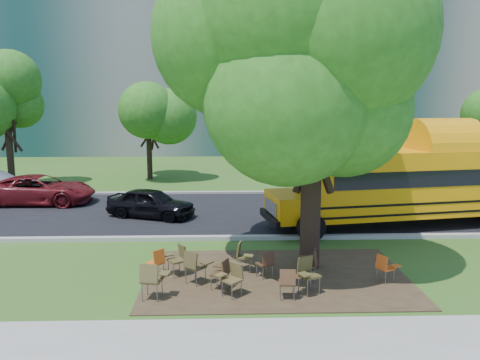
{
  "coord_description": "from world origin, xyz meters",
  "views": [
    {
      "loc": [
        -0.36,
        -12.48,
        4.66
      ],
      "look_at": [
        0.13,
        3.3,
        2.03
      ],
      "focal_mm": 35.0,
      "sensor_mm": 36.0,
      "label": 1
    }
  ],
  "objects_px": {
    "chair_0": "(152,277)",
    "main_tree": "(314,87)",
    "chair_10": "(243,254)",
    "bg_car_red": "(40,190)",
    "school_bus": "(436,181)",
    "black_car": "(151,203)",
    "chair_6": "(311,262)",
    "chair_11": "(266,261)",
    "chair_1": "(195,264)",
    "chair_9": "(178,257)",
    "chair_4": "(288,280)",
    "chair_7": "(385,266)",
    "chair_5": "(307,272)",
    "chair_3": "(232,276)",
    "chair_2": "(222,271)",
    "chair_8": "(157,260)"
  },
  "relations": [
    {
      "from": "chair_5",
      "to": "chair_7",
      "type": "height_order",
      "value": "chair_5"
    },
    {
      "from": "chair_8",
      "to": "black_car",
      "type": "bearing_deg",
      "value": 50.69
    },
    {
      "from": "chair_11",
      "to": "main_tree",
      "type": "bearing_deg",
      "value": 2.16
    },
    {
      "from": "chair_8",
      "to": "chair_11",
      "type": "height_order",
      "value": "chair_8"
    },
    {
      "from": "chair_9",
      "to": "black_car",
      "type": "distance_m",
      "value": 6.75
    },
    {
      "from": "chair_4",
      "to": "chair_5",
      "type": "relative_size",
      "value": 0.87
    },
    {
      "from": "school_bus",
      "to": "black_car",
      "type": "relative_size",
      "value": 3.4
    },
    {
      "from": "school_bus",
      "to": "chair_6",
      "type": "xyz_separation_m",
      "value": [
        -5.83,
        -5.73,
        -1.14
      ]
    },
    {
      "from": "school_bus",
      "to": "chair_8",
      "type": "height_order",
      "value": "school_bus"
    },
    {
      "from": "chair_6",
      "to": "black_car",
      "type": "distance_m",
      "value": 8.8
    },
    {
      "from": "chair_5",
      "to": "chair_10",
      "type": "relative_size",
      "value": 1.1
    },
    {
      "from": "chair_4",
      "to": "bg_car_red",
      "type": "xyz_separation_m",
      "value": [
        -10.03,
        10.92,
        0.18
      ]
    },
    {
      "from": "chair_0",
      "to": "black_car",
      "type": "height_order",
      "value": "black_car"
    },
    {
      "from": "main_tree",
      "to": "chair_8",
      "type": "distance_m",
      "value": 6.24
    },
    {
      "from": "chair_5",
      "to": "bg_car_red",
      "type": "distance_m",
      "value": 14.92
    },
    {
      "from": "chair_5",
      "to": "chair_7",
      "type": "distance_m",
      "value": 2.23
    },
    {
      "from": "chair_3",
      "to": "chair_10",
      "type": "bearing_deg",
      "value": -56.66
    },
    {
      "from": "chair_1",
      "to": "chair_5",
      "type": "relative_size",
      "value": 0.99
    },
    {
      "from": "chair_10",
      "to": "bg_car_red",
      "type": "height_order",
      "value": "bg_car_red"
    },
    {
      "from": "main_tree",
      "to": "chair_7",
      "type": "relative_size",
      "value": 11.27
    },
    {
      "from": "main_tree",
      "to": "chair_10",
      "type": "distance_m",
      "value": 4.92
    },
    {
      "from": "chair_11",
      "to": "bg_car_red",
      "type": "distance_m",
      "value": 13.55
    },
    {
      "from": "main_tree",
      "to": "chair_5",
      "type": "height_order",
      "value": "main_tree"
    },
    {
      "from": "chair_3",
      "to": "chair_4",
      "type": "distance_m",
      "value": 1.35
    },
    {
      "from": "school_bus",
      "to": "black_car",
      "type": "distance_m",
      "value": 11.22
    },
    {
      "from": "chair_1",
      "to": "chair_3",
      "type": "xyz_separation_m",
      "value": [
        0.95,
        -0.75,
        -0.05
      ]
    },
    {
      "from": "main_tree",
      "to": "chair_10",
      "type": "bearing_deg",
      "value": -172.12
    },
    {
      "from": "chair_0",
      "to": "main_tree",
      "type": "bearing_deg",
      "value": 37.67
    },
    {
      "from": "chair_4",
      "to": "chair_11",
      "type": "height_order",
      "value": "chair_4"
    },
    {
      "from": "chair_9",
      "to": "chair_2",
      "type": "bearing_deg",
      "value": -162.77
    },
    {
      "from": "chair_5",
      "to": "chair_11",
      "type": "height_order",
      "value": "chair_5"
    },
    {
      "from": "chair_9",
      "to": "chair_11",
      "type": "relative_size",
      "value": 1.1
    },
    {
      "from": "chair_7",
      "to": "chair_9",
      "type": "relative_size",
      "value": 0.89
    },
    {
      "from": "chair_1",
      "to": "chair_9",
      "type": "distance_m",
      "value": 0.85
    },
    {
      "from": "chair_6",
      "to": "chair_11",
      "type": "xyz_separation_m",
      "value": [
        -1.14,
        0.24,
        -0.06
      ]
    },
    {
      "from": "chair_7",
      "to": "chair_8",
      "type": "relative_size",
      "value": 0.95
    },
    {
      "from": "school_bus",
      "to": "chair_9",
      "type": "height_order",
      "value": "school_bus"
    },
    {
      "from": "chair_0",
      "to": "chair_4",
      "type": "relative_size",
      "value": 1.18
    },
    {
      "from": "chair_2",
      "to": "chair_6",
      "type": "height_order",
      "value": "chair_6"
    },
    {
      "from": "chair_0",
      "to": "chair_1",
      "type": "relative_size",
      "value": 1.04
    },
    {
      "from": "chair_3",
      "to": "chair_8",
      "type": "bearing_deg",
      "value": 11.91
    },
    {
      "from": "chair_4",
      "to": "black_car",
      "type": "xyz_separation_m",
      "value": [
        -4.52,
        8.2,
        0.11
      ]
    },
    {
      "from": "chair_2",
      "to": "chair_5",
      "type": "bearing_deg",
      "value": -72.06
    },
    {
      "from": "chair_4",
      "to": "chair_6",
      "type": "relative_size",
      "value": 0.91
    },
    {
      "from": "chair_10",
      "to": "bg_car_red",
      "type": "relative_size",
      "value": 0.17
    },
    {
      "from": "chair_0",
      "to": "chair_4",
      "type": "bearing_deg",
      "value": 9.29
    },
    {
      "from": "chair_1",
      "to": "chair_6",
      "type": "xyz_separation_m",
      "value": [
        3.01,
        0.14,
        -0.02
      ]
    },
    {
      "from": "chair_1",
      "to": "chair_7",
      "type": "bearing_deg",
      "value": 37.79
    },
    {
      "from": "main_tree",
      "to": "chair_9",
      "type": "distance_m",
      "value": 5.85
    },
    {
      "from": "school_bus",
      "to": "main_tree",
      "type": "bearing_deg",
      "value": -150.23
    }
  ]
}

